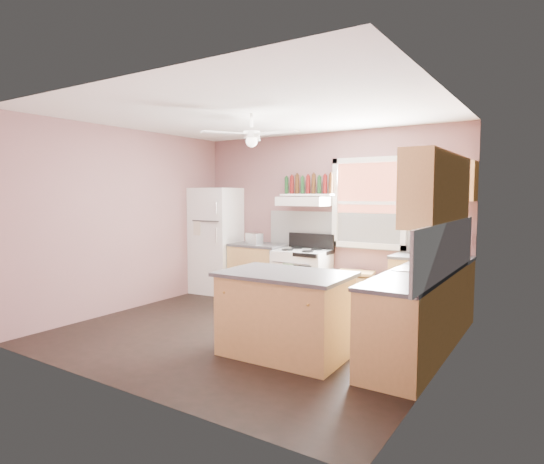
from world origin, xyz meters
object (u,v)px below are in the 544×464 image
Objects in this scene: cart at (355,294)px; island at (285,316)px; toaster at (254,239)px; refrigerator at (216,240)px; stove at (302,277)px.

cart is 2.12m from island.
toaster is at bearing 170.65° from cart.
toaster is (0.83, 0.00, 0.07)m from refrigerator.
stove is 1.62× the size of cart.
cart is at bearing -5.03° from refrigerator.
island is at bearing -98.17° from cart.
toaster is at bearing 174.01° from stove.
stove is 0.66× the size of island.
refrigerator is 0.83m from toaster.
island is (1.87, -2.09, -0.56)m from toaster.
cart is (2.63, 0.02, -0.65)m from refrigerator.
stove is at bearing 13.77° from toaster.
refrigerator reaches higher than stove.
island is (0.07, -2.11, 0.16)m from cart.
cart is at bearing 15.74° from toaster.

